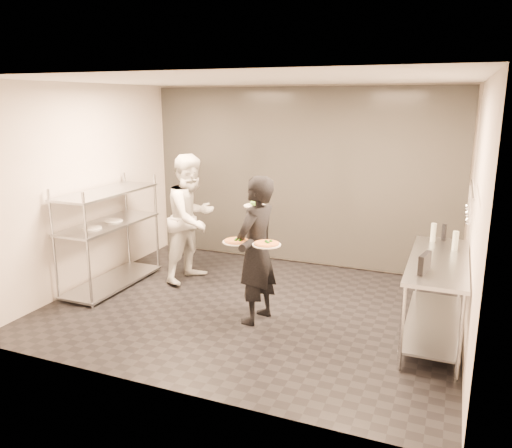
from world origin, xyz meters
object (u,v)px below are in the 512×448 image
at_px(chef, 192,218).
at_px(bottle_green, 433,232).
at_px(pass_rack, 109,233).
at_px(pizza_plate_near, 236,241).
at_px(salad_plate, 255,204).
at_px(pos_monitor, 425,263).
at_px(bottle_clear, 455,241).
at_px(waiter, 256,250).
at_px(prep_counter, 437,285).
at_px(pizza_plate_far, 267,244).
at_px(bottle_dark, 444,232).

bearing_deg(chef, bottle_green, -78.11).
relative_size(pass_rack, pizza_plate_near, 5.09).
distance_m(salad_plate, pos_monitor, 2.07).
relative_size(pos_monitor, bottle_clear, 1.23).
bearing_deg(salad_plate, waiter, -64.77).
bearing_deg(prep_counter, pos_monitor, -103.22).
height_order(pizza_plate_near, bottle_green, bottle_green).
xyz_separation_m(pass_rack, chef, (0.95, 0.65, 0.15)).
xyz_separation_m(pizza_plate_near, salad_plate, (0.05, 0.44, 0.35)).
relative_size(prep_counter, salad_plate, 6.64).
height_order(prep_counter, bottle_green, bottle_green).
relative_size(pizza_plate_far, bottle_dark, 1.61).
relative_size(chef, pizza_plate_far, 5.79).
xyz_separation_m(pos_monitor, bottle_clear, (0.27, 0.92, 0.01)).
relative_size(chef, bottle_clear, 8.42).
bearing_deg(bottle_clear, bottle_green, 133.18).
xyz_separation_m(waiter, bottle_green, (1.88, 1.00, 0.16)).
distance_m(chef, pos_monitor, 3.46).
height_order(pos_monitor, bottle_clear, bottle_clear).
relative_size(pizza_plate_near, salad_plate, 1.16).
bearing_deg(salad_plate, bottle_dark, 22.07).
xyz_separation_m(pizza_plate_far, salad_plate, (-0.33, 0.47, 0.33)).
bearing_deg(bottle_dark, bottle_clear, -71.18).
height_order(chef, bottle_green, chef).
distance_m(pass_rack, waiter, 2.37).
distance_m(pass_rack, bottle_dark, 4.43).
bearing_deg(pizza_plate_near, pos_monitor, -0.24).
height_order(pizza_plate_far, pos_monitor, pos_monitor).
bearing_deg(pass_rack, chef, 34.45).
xyz_separation_m(bottle_clear, bottle_dark, (-0.13, 0.39, -0.01)).
xyz_separation_m(pos_monitor, bottle_dark, (0.14, 1.31, 0.00)).
bearing_deg(prep_counter, bottle_dark, 88.85).
bearing_deg(pass_rack, bottle_dark, 10.46).
relative_size(salad_plate, bottle_green, 1.20).
bearing_deg(pizza_plate_far, waiter, 134.48).
distance_m(waiter, chef, 1.70).
xyz_separation_m(pass_rack, bottle_clear, (4.48, 0.42, 0.26)).
bearing_deg(salad_plate, bottle_clear, 11.86).
bearing_deg(salad_plate, pizza_plate_near, -96.36).
height_order(waiter, pos_monitor, waiter).
distance_m(prep_counter, bottle_clear, 0.60).
xyz_separation_m(prep_counter, bottle_green, (-0.10, 0.68, 0.41)).
bearing_deg(pos_monitor, prep_counter, 89.38).
bearing_deg(bottle_dark, chef, -177.45).
bearing_deg(waiter, chef, -113.26).
relative_size(pass_rack, pizza_plate_far, 5.03).
distance_m(pizza_plate_near, bottle_clear, 2.48).
relative_size(waiter, bottle_clear, 8.01).
relative_size(pizza_plate_far, bottle_green, 1.41).
bearing_deg(waiter, pass_rack, -86.17).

